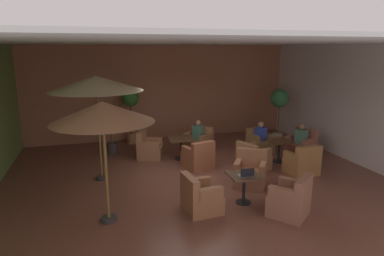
{
  "coord_description": "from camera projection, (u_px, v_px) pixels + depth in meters",
  "views": [
    {
      "loc": [
        -2.51,
        -8.12,
        3.4
      ],
      "look_at": [
        0.0,
        0.46,
        1.3
      ],
      "focal_mm": 31.65,
      "sensor_mm": 36.0,
      "label": 1
    }
  ],
  "objects": [
    {
      "name": "ground_plane",
      "position": [
        197.0,
        179.0,
        9.05
      ],
      "size": [
        10.19,
        9.29,
        0.02
      ],
      "primitive_type": "cube",
      "color": "brown"
    },
    {
      "name": "wall_back_brick",
      "position": [
        162.0,
        93.0,
        12.95
      ],
      "size": [
        10.19,
        0.08,
        3.54
      ],
      "primitive_type": "cube",
      "color": "#9D6146",
      "rests_on": "ground_plane"
    },
    {
      "name": "wall_right_plain",
      "position": [
        360.0,
        105.0,
        10.03
      ],
      "size": [
        0.08,
        9.29,
        3.54
      ],
      "primitive_type": "cube",
      "color": "silver",
      "rests_on": "ground_plane"
    },
    {
      "name": "ceiling_slab",
      "position": [
        197.0,
        42.0,
        8.24
      ],
      "size": [
        10.19,
        9.29,
        0.06
      ],
      "primitive_type": "cube",
      "color": "silver",
      "rests_on": "wall_back_brick"
    },
    {
      "name": "cafe_table_front_left",
      "position": [
        244.0,
        181.0,
        7.54
      ],
      "size": [
        0.7,
        0.7,
        0.68
      ],
      "color": "black",
      "rests_on": "ground_plane"
    },
    {
      "name": "armchair_front_left_north",
      "position": [
        290.0,
        201.0,
        7.01
      ],
      "size": [
        1.03,
        1.03,
        0.89
      ],
      "color": "#925D45",
      "rests_on": "ground_plane"
    },
    {
      "name": "armchair_front_left_east",
      "position": [
        250.0,
        173.0,
        8.59
      ],
      "size": [
        1.03,
        1.01,
        0.9
      ],
      "color": "#925C3E",
      "rests_on": "ground_plane"
    },
    {
      "name": "armchair_front_left_south",
      "position": [
        200.0,
        198.0,
        7.2
      ],
      "size": [
        0.8,
        0.82,
        0.82
      ],
      "color": "brown",
      "rests_on": "ground_plane"
    },
    {
      "name": "cafe_table_front_right",
      "position": [
        181.0,
        142.0,
        10.64
      ],
      "size": [
        0.84,
        0.84,
        0.68
      ],
      "color": "black",
      "rests_on": "ground_plane"
    },
    {
      "name": "armchair_front_right_north",
      "position": [
        149.0,
        148.0,
        10.78
      ],
      "size": [
        0.96,
        0.95,
        0.88
      ],
      "color": "#976140",
      "rests_on": "ground_plane"
    },
    {
      "name": "armchair_front_right_east",
      "position": [
        198.0,
        158.0,
        9.85
      ],
      "size": [
        0.9,
        0.92,
        0.84
      ],
      "color": "#9A5639",
      "rests_on": "ground_plane"
    },
    {
      "name": "armchair_front_right_south",
      "position": [
        199.0,
        142.0,
        11.51
      ],
      "size": [
        1.08,
        1.09,
        0.81
      ],
      "color": "#9E663F",
      "rests_on": "ground_plane"
    },
    {
      "name": "cafe_table_mid_center",
      "position": [
        279.0,
        146.0,
        10.34
      ],
      "size": [
        0.69,
        0.69,
        0.68
      ],
      "color": "black",
      "rests_on": "ground_plane"
    },
    {
      "name": "armchair_mid_center_north",
      "position": [
        302.0,
        163.0,
        9.38
      ],
      "size": [
        0.83,
        0.77,
        0.86
      ],
      "color": "#9A6738",
      "rests_on": "ground_plane"
    },
    {
      "name": "armchair_mid_center_east",
      "position": [
        301.0,
        146.0,
        11.03
      ],
      "size": [
        0.95,
        0.99,
        0.86
      ],
      "color": "#9A5945",
      "rests_on": "ground_plane"
    },
    {
      "name": "armchair_mid_center_south",
      "position": [
        260.0,
        143.0,
        11.39
      ],
      "size": [
        0.77,
        0.78,
        0.8
      ],
      "color": "olive",
      "rests_on": "ground_plane"
    },
    {
      "name": "armchair_mid_center_west",
      "position": [
        253.0,
        159.0,
        9.78
      ],
      "size": [
        0.93,
        0.97,
        0.79
      ],
      "color": "#926542",
      "rests_on": "ground_plane"
    },
    {
      "name": "patio_umbrella_tall_red",
      "position": [
        103.0,
        113.0,
        6.36
      ],
      "size": [
        1.96,
        1.96,
        2.44
      ],
      "color": "#2D2D2D",
      "rests_on": "ground_plane"
    },
    {
      "name": "patio_umbrella_center_beige",
      "position": [
        96.0,
        84.0,
        8.49
      ],
      "size": [
        2.36,
        2.36,
        2.75
      ],
      "color": "#2D2D2D",
      "rests_on": "ground_plane"
    },
    {
      "name": "potted_tree_left_corner",
      "position": [
        131.0,
        106.0,
        12.21
      ],
      "size": [
        0.61,
        0.61,
        1.99
      ],
      "color": "#A66949",
      "rests_on": "ground_plane"
    },
    {
      "name": "potted_tree_mid_left",
      "position": [
        279.0,
        104.0,
        12.3
      ],
      "size": [
        0.68,
        0.68,
        2.0
      ],
      "color": "beige",
      "rests_on": "ground_plane"
    },
    {
      "name": "potted_tree_mid_right",
      "position": [
        111.0,
        121.0,
        11.09
      ],
      "size": [
        0.63,
        0.63,
        1.58
      ],
      "color": "#37312E",
      "rests_on": "ground_plane"
    },
    {
      "name": "patron_blue_shirt",
      "position": [
        261.0,
        132.0,
        11.27
      ],
      "size": [
        0.38,
        0.23,
        0.63
      ],
      "color": "#2D40A1",
      "rests_on": "ground_plane"
    },
    {
      "name": "patron_by_window",
      "position": [
        198.0,
        131.0,
        11.38
      ],
      "size": [
        0.39,
        0.4,
        0.66
      ],
      "color": "#456F5A",
      "rests_on": "ground_plane"
    },
    {
      "name": "patron_with_friend",
      "position": [
        301.0,
        135.0,
        10.91
      ],
      "size": [
        0.35,
        0.43,
        0.65
      ],
      "color": "#4F7860",
      "rests_on": "ground_plane"
    },
    {
      "name": "iced_drink_cup",
      "position": [
        249.0,
        172.0,
        7.52
      ],
      "size": [
        0.08,
        0.08,
        0.11
      ],
      "primitive_type": "cylinder",
      "color": "white",
      "rests_on": "cafe_table_front_left"
    },
    {
      "name": "open_laptop",
      "position": [
        246.0,
        174.0,
        7.4
      ],
      "size": [
        0.32,
        0.25,
        0.2
      ],
      "color": "#9EA0A5",
      "rests_on": "cafe_table_front_left"
    }
  ]
}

